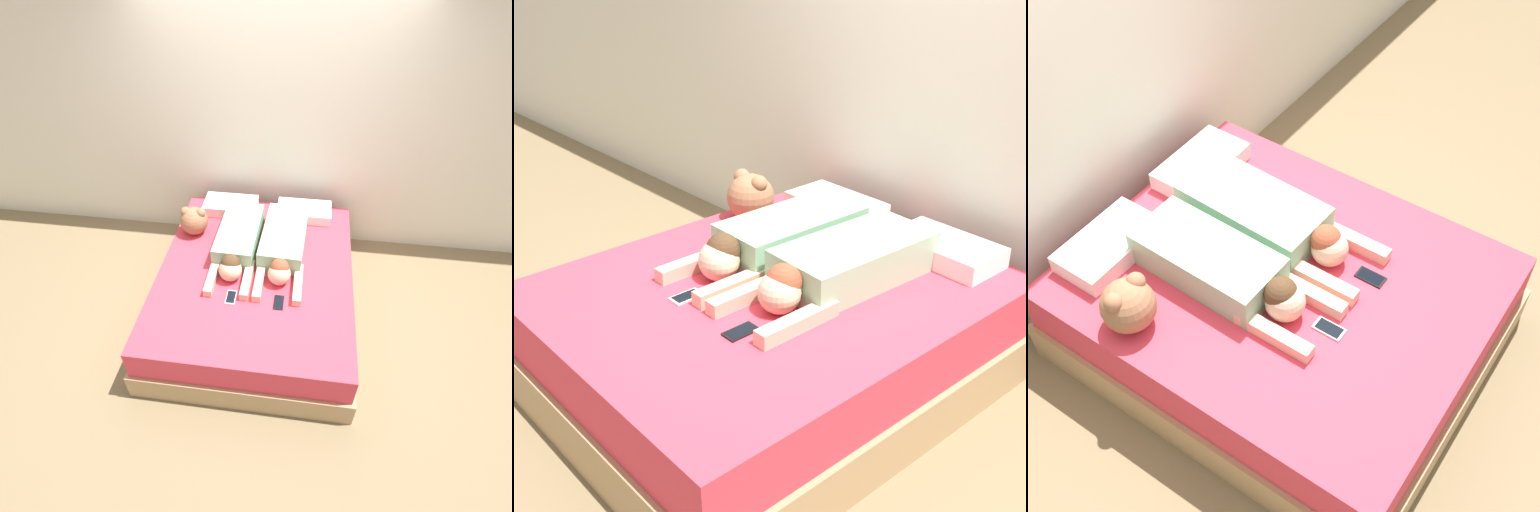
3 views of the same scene
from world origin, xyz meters
The scene contains 10 objects.
ground_plane centered at (0.00, 0.00, 0.00)m, with size 12.00×12.00×0.00m, color #7F6B4C.
wall_back centered at (0.00, 1.21, 1.30)m, with size 12.00×0.06×2.60m.
bed centered at (0.00, 0.00, 0.26)m, with size 1.75×2.11×0.52m.
pillow_head_left centered at (-0.38, 0.84, 0.58)m, with size 0.54×0.31×0.11m.
pillow_head_right centered at (0.38, 0.84, 0.58)m, with size 0.54×0.31×0.11m.
person_left centered at (-0.20, 0.21, 0.62)m, with size 0.37×1.10×0.23m.
person_right centered at (0.22, 0.24, 0.62)m, with size 0.42×1.14×0.22m.
cell_phone_left centered at (-0.16, -0.37, 0.53)m, with size 0.08×0.15×0.01m.
cell_phone_right centered at (0.24, -0.37, 0.53)m, with size 0.08×0.15×0.01m.
plush_toy centered at (-0.66, 0.43, 0.67)m, with size 0.27×0.27×0.28m.
Camera 1 is at (0.34, -2.51, 2.98)m, focal length 28.00 mm.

